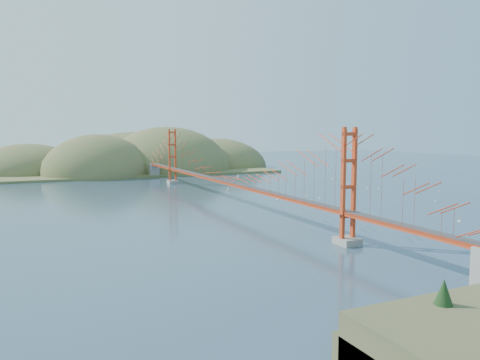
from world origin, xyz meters
name	(u,v)px	position (x,y,z in m)	size (l,w,h in m)	color
ground	(228,203)	(0.00, 0.00, 0.00)	(320.00, 320.00, 0.00)	#2D455A
bridge	(227,158)	(0.00, 0.18, 7.01)	(2.20, 94.40, 12.00)	gray
far_headlands	(142,170)	(2.21, 68.52, 0.00)	(84.00, 58.00, 25.00)	brown
sailboat_2	(435,202)	(29.99, -13.53, 0.14)	(0.59, 0.59, 0.62)	white
sailboat_0	(278,199)	(8.86, -0.20, 0.15)	(0.49, 0.57, 0.66)	white
sailboat_11	(439,191)	(41.74, -3.67, 0.13)	(0.53, 0.53, 0.56)	white
sailboat_4	(332,178)	(36.96, 23.33, 0.15)	(0.54, 0.58, 0.65)	white
sailboat_3	(228,190)	(6.00, 13.93, 0.16)	(0.63, 0.54, 0.72)	white
sailboat_12	(238,176)	(18.89, 37.44, 0.16)	(0.62, 0.51, 0.73)	white
sailboat_9	(357,184)	(35.17, 12.10, 0.14)	(0.56, 0.56, 0.59)	white
sailboat_16	(307,197)	(14.62, -0.12, 0.16)	(0.66, 0.66, 0.72)	white
sailboat_5	(367,187)	(32.57, 5.84, 0.15)	(0.59, 0.59, 0.66)	white
sailboat_15	(304,172)	(40.47, 41.21, 0.14)	(0.60, 0.60, 0.63)	white
sailboat_1	(320,197)	(16.03, -1.93, 0.14)	(0.53, 0.53, 0.59)	white
sailboat_10	(459,220)	(20.39, -26.12, 0.14)	(0.44, 0.52, 0.60)	white
sailboat_7	(348,184)	(33.21, 12.57, 0.14)	(0.55, 0.48, 0.63)	white
sailboat_14	(379,188)	(34.15, 4.21, 0.14)	(0.55, 0.55, 0.60)	white
sailboat_8	(345,178)	(40.65, 23.29, 0.16)	(0.71, 0.71, 0.74)	white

